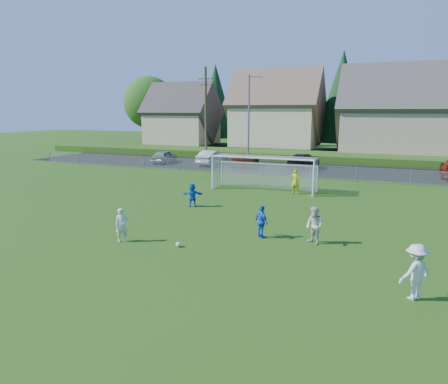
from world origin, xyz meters
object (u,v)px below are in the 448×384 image
at_px(soccer_ball, 178,244).
at_px(car_a, 164,157).
at_px(player_white_a, 122,225).
at_px(player_blue_b, 192,195).
at_px(car_c, 245,160).
at_px(car_b, 213,157).
at_px(player_white_b, 314,226).
at_px(soccer_goal, 265,168).
at_px(car_d, 303,161).
at_px(player_white_c, 416,272).
at_px(goalkeeper, 295,181).
at_px(player_blue_a, 262,222).

relative_size(soccer_ball, car_a, 0.05).
xyz_separation_m(player_white_a, player_blue_b, (0.05, 7.00, -0.04)).
xyz_separation_m(player_blue_b, car_c, (-2.58, 17.70, -0.03)).
height_order(player_white_a, car_b, car_b).
height_order(player_white_b, player_blue_b, player_white_b).
height_order(soccer_ball, soccer_goal, soccer_goal).
height_order(car_a, car_b, car_b).
bearing_deg(car_a, player_white_a, 111.63).
bearing_deg(soccer_ball, player_blue_b, 111.04).
bearing_deg(car_d, player_white_c, 115.28).
bearing_deg(player_blue_b, soccer_ball, 97.38).
height_order(player_white_c, player_blue_b, player_white_c).
height_order(goalkeeper, car_d, goalkeeper).
bearing_deg(car_a, player_white_c, 128.44).
distance_m(car_b, car_c, 3.58).
distance_m(goalkeeper, car_a, 19.98).
height_order(player_blue_b, car_b, car_b).
xyz_separation_m(player_white_a, car_b, (-6.11, 24.58, 0.01)).
bearing_deg(player_white_b, soccer_goal, 157.40).
distance_m(player_white_a, car_a, 26.62).
height_order(soccer_ball, player_white_b, player_white_b).
bearing_deg(soccer_goal, goalkeeper, -13.14).
distance_m(soccer_ball, player_white_b, 5.91).
bearing_deg(car_c, player_white_a, 89.26).
xyz_separation_m(player_blue_a, goalkeeper, (-0.53, 10.15, 0.13)).
xyz_separation_m(goalkeeper, car_a, (-16.67, 11.02, -0.19)).
bearing_deg(car_a, soccer_ball, 116.81).
xyz_separation_m(soccer_ball, player_white_b, (5.31, 2.51, 0.72)).
distance_m(player_blue_b, goalkeeper, 7.77).
relative_size(player_white_b, player_white_c, 0.94).
distance_m(player_white_b, car_c, 24.30).
height_order(player_white_c, player_blue_a, player_white_c).
distance_m(player_blue_b, car_c, 17.89).
xyz_separation_m(goalkeeper, car_d, (-1.72, 12.28, -0.13)).
xyz_separation_m(player_blue_b, goalkeeper, (5.00, 5.94, 0.17)).
height_order(player_white_b, car_b, player_white_b).
xyz_separation_m(player_blue_a, car_a, (-17.19, 21.17, -0.06)).
bearing_deg(player_white_c, car_c, -103.88).
bearing_deg(goalkeeper, car_d, -74.70).
height_order(player_white_a, player_white_b, player_white_b).
relative_size(soccer_ball, player_white_a, 0.15).
xyz_separation_m(player_white_a, car_c, (-2.53, 24.70, -0.07)).
bearing_deg(player_white_b, car_b, 164.13).
bearing_deg(player_white_c, car_d, -115.09).
bearing_deg(player_white_c, player_blue_b, -78.03).
bearing_deg(goalkeeper, soccer_goal, -5.82).
bearing_deg(soccer_goal, player_white_c, -58.79).
bearing_deg(soccer_ball, player_blue_a, 40.56).
bearing_deg(goalkeeper, player_white_b, 113.19).
distance_m(player_white_b, car_b, 25.95).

